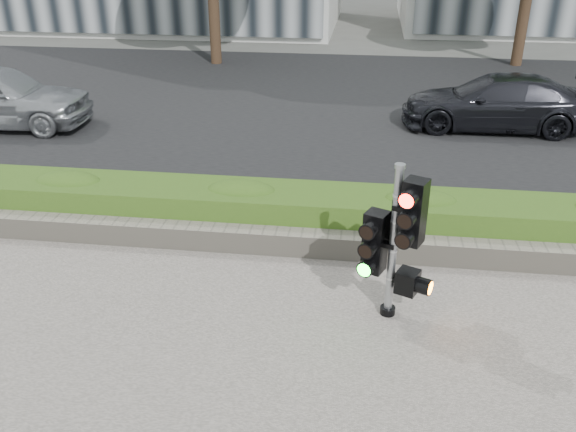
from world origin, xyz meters
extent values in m
plane|color=#51514C|center=(0.00, 0.00, 0.00)|extent=(120.00, 120.00, 0.00)
cube|color=black|center=(0.00, 10.00, 0.01)|extent=(60.00, 13.00, 0.02)
cube|color=gray|center=(0.00, 3.15, 0.06)|extent=(60.00, 0.25, 0.12)
cube|color=gray|center=(0.00, 1.90, 0.20)|extent=(12.00, 0.32, 0.34)
cube|color=olive|center=(0.00, 2.55, 0.37)|extent=(12.00, 1.00, 0.68)
cylinder|color=black|center=(-4.50, 14.50, 2.02)|extent=(0.36, 0.36, 4.03)
cylinder|color=black|center=(5.50, 15.50, 1.79)|extent=(0.36, 0.36, 3.58)
cylinder|color=black|center=(1.03, 0.52, 0.08)|extent=(0.19, 0.19, 0.09)
cylinder|color=gray|center=(1.03, 0.52, 1.00)|extent=(0.10, 0.10, 1.93)
cylinder|color=gray|center=(1.03, 0.52, 1.99)|extent=(0.12, 0.12, 0.05)
cube|color=#FF1107|center=(1.22, 0.41, 1.49)|extent=(0.32, 0.32, 0.77)
cube|color=#14E51E|center=(0.82, 0.59, 0.99)|extent=(0.32, 0.32, 0.77)
cube|color=black|center=(1.14, 0.71, 1.26)|extent=(0.32, 0.32, 0.53)
cube|color=orange|center=(1.23, 0.47, 0.55)|extent=(0.32, 0.32, 0.28)
imported|color=black|center=(3.58, 8.39, 0.63)|extent=(4.26, 1.79, 1.23)
camera|label=1|loc=(0.63, -5.83, 4.43)|focal=38.00mm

